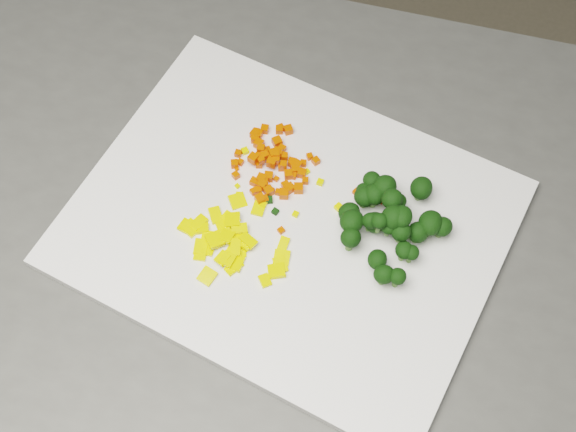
# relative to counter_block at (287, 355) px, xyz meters

# --- Properties ---
(counter_block) EXTENTS (1.05, 0.81, 0.90)m
(counter_block) POSITION_rel_counter_block_xyz_m (0.00, 0.00, 0.00)
(counter_block) COLOR #4A4B48
(counter_block) RESTS_ON ground
(cutting_board) EXTENTS (0.55, 0.49, 0.01)m
(cutting_board) POSITION_rel_counter_block_xyz_m (0.00, -0.00, 0.46)
(cutting_board) COLOR white
(cutting_board) RESTS_ON counter_block
(carrot_pile) EXTENTS (0.10, 0.10, 0.03)m
(carrot_pile) POSITION_rel_counter_block_xyz_m (-0.02, 0.07, 0.48)
(carrot_pile) COLOR #DE3B02
(carrot_pile) RESTS_ON cutting_board
(pepper_pile) EXTENTS (0.11, 0.11, 0.02)m
(pepper_pile) POSITION_rel_counter_block_xyz_m (-0.05, -0.03, 0.47)
(pepper_pile) COLOR yellow
(pepper_pile) RESTS_ON cutting_board
(broccoli_pile) EXTENTS (0.12, 0.12, 0.06)m
(broccoli_pile) POSITION_rel_counter_block_xyz_m (0.11, -0.01, 0.49)
(broccoli_pile) COLOR black
(broccoli_pile) RESTS_ON cutting_board
(carrot_cube_0) EXTENTS (0.01, 0.01, 0.01)m
(carrot_cube_0) POSITION_rel_counter_block_xyz_m (-0.06, 0.07, 0.46)
(carrot_cube_0) COLOR #DE3B02
(carrot_cube_0) RESTS_ON carrot_pile
(carrot_cube_1) EXTENTS (0.01, 0.01, 0.01)m
(carrot_cube_1) POSITION_rel_counter_block_xyz_m (-0.04, 0.06, 0.47)
(carrot_cube_1) COLOR #DE3B02
(carrot_cube_1) RESTS_ON carrot_pile
(carrot_cube_2) EXTENTS (0.01, 0.01, 0.01)m
(carrot_cube_2) POSITION_rel_counter_block_xyz_m (-0.01, 0.03, 0.47)
(carrot_cube_2) COLOR #DE3B02
(carrot_cube_2) RESTS_ON carrot_pile
(carrot_cube_3) EXTENTS (0.01, 0.01, 0.01)m
(carrot_cube_3) POSITION_rel_counter_block_xyz_m (0.01, 0.07, 0.47)
(carrot_cube_3) COLOR #DE3B02
(carrot_cube_3) RESTS_ON carrot_pile
(carrot_cube_4) EXTENTS (0.01, 0.01, 0.01)m
(carrot_cube_4) POSITION_rel_counter_block_xyz_m (-0.04, 0.04, 0.47)
(carrot_cube_4) COLOR #DE3B02
(carrot_cube_4) RESTS_ON carrot_pile
(carrot_cube_5) EXTENTS (0.01, 0.01, 0.01)m
(carrot_cube_5) POSITION_rel_counter_block_xyz_m (-0.03, 0.03, 0.47)
(carrot_cube_5) COLOR #DE3B02
(carrot_cube_5) RESTS_ON carrot_pile
(carrot_cube_6) EXTENTS (0.01, 0.01, 0.01)m
(carrot_cube_6) POSITION_rel_counter_block_xyz_m (-0.01, 0.09, 0.47)
(carrot_cube_6) COLOR #DE3B02
(carrot_cube_6) RESTS_ON carrot_pile
(carrot_cube_7) EXTENTS (0.01, 0.01, 0.01)m
(carrot_cube_7) POSITION_rel_counter_block_xyz_m (-0.03, 0.04, 0.47)
(carrot_cube_7) COLOR #DE3B02
(carrot_cube_7) RESTS_ON carrot_pile
(carrot_cube_8) EXTENTS (0.01, 0.01, 0.01)m
(carrot_cube_8) POSITION_rel_counter_block_xyz_m (0.00, 0.07, 0.47)
(carrot_cube_8) COLOR #DE3B02
(carrot_cube_8) RESTS_ON carrot_pile
(carrot_cube_9) EXTENTS (0.01, 0.01, 0.01)m
(carrot_cube_9) POSITION_rel_counter_block_xyz_m (-0.02, 0.06, 0.47)
(carrot_cube_9) COLOR #DE3B02
(carrot_cube_9) RESTS_ON carrot_pile
(carrot_cube_10) EXTENTS (0.01, 0.01, 0.01)m
(carrot_cube_10) POSITION_rel_counter_block_xyz_m (0.02, 0.08, 0.47)
(carrot_cube_10) COLOR #DE3B02
(carrot_cube_10) RESTS_ON carrot_pile
(carrot_cube_11) EXTENTS (0.01, 0.01, 0.01)m
(carrot_cube_11) POSITION_rel_counter_block_xyz_m (-0.03, 0.07, 0.47)
(carrot_cube_11) COLOR #DE3B02
(carrot_cube_11) RESTS_ON carrot_pile
(carrot_cube_12) EXTENTS (0.01, 0.01, 0.01)m
(carrot_cube_12) POSITION_rel_counter_block_xyz_m (0.03, 0.07, 0.47)
(carrot_cube_12) COLOR #DE3B02
(carrot_cube_12) RESTS_ON carrot_pile
(carrot_cube_13) EXTENTS (0.01, 0.01, 0.01)m
(carrot_cube_13) POSITION_rel_counter_block_xyz_m (-0.03, 0.02, 0.47)
(carrot_cube_13) COLOR #DE3B02
(carrot_cube_13) RESTS_ON carrot_pile
(carrot_cube_14) EXTENTS (0.01, 0.01, 0.01)m
(carrot_cube_14) POSITION_rel_counter_block_xyz_m (-0.02, 0.11, 0.47)
(carrot_cube_14) COLOR #DE3B02
(carrot_cube_14) RESTS_ON carrot_pile
(carrot_cube_15) EXTENTS (0.01, 0.01, 0.01)m
(carrot_cube_15) POSITION_rel_counter_block_xyz_m (-0.01, 0.04, 0.47)
(carrot_cube_15) COLOR #DE3B02
(carrot_cube_15) RESTS_ON carrot_pile
(carrot_cube_16) EXTENTS (0.01, 0.01, 0.01)m
(carrot_cube_16) POSITION_rel_counter_block_xyz_m (-0.00, 0.04, 0.47)
(carrot_cube_16) COLOR #DE3B02
(carrot_cube_16) RESTS_ON carrot_pile
(carrot_cube_17) EXTENTS (0.01, 0.01, 0.01)m
(carrot_cube_17) POSITION_rel_counter_block_xyz_m (-0.04, 0.11, 0.47)
(carrot_cube_17) COLOR #DE3B02
(carrot_cube_17) RESTS_ON carrot_pile
(carrot_cube_18) EXTENTS (0.01, 0.01, 0.01)m
(carrot_cube_18) POSITION_rel_counter_block_xyz_m (-0.05, 0.10, 0.47)
(carrot_cube_18) COLOR #DE3B02
(carrot_cube_18) RESTS_ON carrot_pile
(carrot_cube_19) EXTENTS (0.01, 0.01, 0.01)m
(carrot_cube_19) POSITION_rel_counter_block_xyz_m (-0.00, 0.05, 0.47)
(carrot_cube_19) COLOR #DE3B02
(carrot_cube_19) RESTS_ON carrot_pile
(carrot_cube_20) EXTENTS (0.01, 0.01, 0.01)m
(carrot_cube_20) POSITION_rel_counter_block_xyz_m (-0.01, 0.03, 0.47)
(carrot_cube_20) COLOR #DE3B02
(carrot_cube_20) RESTS_ON carrot_pile
(carrot_cube_21) EXTENTS (0.01, 0.01, 0.01)m
(carrot_cube_21) POSITION_rel_counter_block_xyz_m (-0.05, 0.10, 0.47)
(carrot_cube_21) COLOR #DE3B02
(carrot_cube_21) RESTS_ON carrot_pile
(carrot_cube_22) EXTENTS (0.01, 0.01, 0.01)m
(carrot_cube_22) POSITION_rel_counter_block_xyz_m (0.00, 0.06, 0.47)
(carrot_cube_22) COLOR #DE3B02
(carrot_cube_22) RESTS_ON carrot_pile
(carrot_cube_23) EXTENTS (0.01, 0.01, 0.01)m
(carrot_cube_23) POSITION_rel_counter_block_xyz_m (-0.01, 0.06, 0.47)
(carrot_cube_23) COLOR #DE3B02
(carrot_cube_23) RESTS_ON carrot_pile
(carrot_cube_24) EXTENTS (0.01, 0.01, 0.01)m
(carrot_cube_24) POSITION_rel_counter_block_xyz_m (-0.02, 0.07, 0.47)
(carrot_cube_24) COLOR #DE3B02
(carrot_cube_24) RESTS_ON carrot_pile
(carrot_cube_25) EXTENTS (0.01, 0.01, 0.01)m
(carrot_cube_25) POSITION_rel_counter_block_xyz_m (0.01, 0.07, 0.47)
(carrot_cube_25) COLOR #DE3B02
(carrot_cube_25) RESTS_ON carrot_pile
(carrot_cube_26) EXTENTS (0.01, 0.01, 0.01)m
(carrot_cube_26) POSITION_rel_counter_block_xyz_m (-0.01, 0.07, 0.47)
(carrot_cube_26) COLOR #DE3B02
(carrot_cube_26) RESTS_ON carrot_pile
(carrot_cube_27) EXTENTS (0.01, 0.01, 0.01)m
(carrot_cube_27) POSITION_rel_counter_block_xyz_m (-0.03, 0.08, 0.47)
(carrot_cube_27) COLOR #DE3B02
(carrot_cube_27) RESTS_ON carrot_pile
(carrot_cube_28) EXTENTS (0.01, 0.01, 0.01)m
(carrot_cube_28) POSITION_rel_counter_block_xyz_m (-0.03, 0.04, 0.47)
(carrot_cube_28) COLOR #DE3B02
(carrot_cube_28) RESTS_ON carrot_pile
(carrot_cube_29) EXTENTS (0.01, 0.01, 0.01)m
(carrot_cube_29) POSITION_rel_counter_block_xyz_m (-0.03, 0.04, 0.47)
(carrot_cube_29) COLOR #DE3B02
(carrot_cube_29) RESTS_ON carrot_pile
(carrot_cube_30) EXTENTS (0.01, 0.01, 0.01)m
(carrot_cube_30) POSITION_rel_counter_block_xyz_m (-0.02, 0.12, 0.47)
(carrot_cube_30) COLOR #DE3B02
(carrot_cube_30) RESTS_ON carrot_pile
(carrot_cube_31) EXTENTS (0.01, 0.01, 0.01)m
(carrot_cube_31) POSITION_rel_counter_block_xyz_m (-0.03, 0.02, 0.47)
(carrot_cube_31) COLOR #DE3B02
(carrot_cube_31) RESTS_ON carrot_pile
(carrot_cube_32) EXTENTS (0.01, 0.01, 0.01)m
(carrot_cube_32) POSITION_rel_counter_block_xyz_m (0.01, 0.06, 0.47)
(carrot_cube_32) COLOR #DE3B02
(carrot_cube_32) RESTS_ON carrot_pile
(carrot_cube_33) EXTENTS (0.01, 0.01, 0.01)m
(carrot_cube_33) POSITION_rel_counter_block_xyz_m (0.02, 0.05, 0.47)
(carrot_cube_33) COLOR #DE3B02
(carrot_cube_33) RESTS_ON carrot_pile
(carrot_cube_34) EXTENTS (0.01, 0.01, 0.01)m
(carrot_cube_34) POSITION_rel_counter_block_xyz_m (-0.04, 0.07, 0.47)
(carrot_cube_34) COLOR #DE3B02
(carrot_cube_34) RESTS_ON carrot_pile
(carrot_cube_35) EXTENTS (0.01, 0.01, 0.01)m
(carrot_cube_35) POSITION_rel_counter_block_xyz_m (-0.02, 0.08, 0.47)
(carrot_cube_35) COLOR #DE3B02
(carrot_cube_35) RESTS_ON carrot_pile
(carrot_cube_36) EXTENTS (0.01, 0.01, 0.01)m
(carrot_cube_36) POSITION_rel_counter_block_xyz_m (-0.01, 0.06, 0.47)
(carrot_cube_36) COLOR #DE3B02
(carrot_cube_36) RESTS_ON carrot_pile
(carrot_cube_37) EXTENTS (0.01, 0.01, 0.01)m
(carrot_cube_37) POSITION_rel_counter_block_xyz_m (-0.04, 0.09, 0.47)
(carrot_cube_37) COLOR #DE3B02
(carrot_cube_37) RESTS_ON carrot_pile
(carrot_cube_38) EXTENTS (0.01, 0.01, 0.01)m
(carrot_cube_38) POSITION_rel_counter_block_xyz_m (-0.01, 0.11, 0.47)
(carrot_cube_38) COLOR #DE3B02
(carrot_cube_38) RESTS_ON carrot_pile
(carrot_cube_39) EXTENTS (0.01, 0.01, 0.01)m
(carrot_cube_39) POSITION_rel_counter_block_xyz_m (-0.06, 0.08, 0.47)
(carrot_cube_39) COLOR #DE3B02
(carrot_cube_39) RESTS_ON carrot_pile
(carrot_cube_40) EXTENTS (0.01, 0.01, 0.01)m
(carrot_cube_40) POSITION_rel_counter_block_xyz_m (-0.04, 0.07, 0.47)
(carrot_cube_40) COLOR #DE3B02
(carrot_cube_40) RESTS_ON carrot_pile
(carrot_cube_41) EXTENTS (0.01, 0.01, 0.01)m
(carrot_cube_41) POSITION_rel_counter_block_xyz_m (-0.02, 0.08, 0.47)
(carrot_cube_41) COLOR #DE3B02
(carrot_cube_41) RESTS_ON carrot_pile
(carrot_cube_42) EXTENTS (0.01, 0.01, 0.01)m
(carrot_cube_42) POSITION_rel_counter_block_xyz_m (-0.02, 0.03, 0.46)
(carrot_cube_42) COLOR #DE3B02
(carrot_cube_42) RESTS_ON carrot_pile
(carrot_cube_43) EXTENTS (0.01, 0.01, 0.01)m
(carrot_cube_43) POSITION_rel_counter_block_xyz_m (-0.04, 0.11, 0.47)
(carrot_cube_43) COLOR #DE3B02
(carrot_cube_43) RESTS_ON carrot_pile
(carrot_cube_44) EXTENTS (0.01, 0.01, 0.01)m
(carrot_cube_44) POSITION_rel_counter_block_xyz_m (-0.02, 0.03, 0.47)
(carrot_cube_44) COLOR #DE3B02
(carrot_cube_44) RESTS_ON carrot_pile
(carrot_cube_45) EXTENTS (0.01, 0.01, 0.01)m
(carrot_cube_45) POSITION_rel_counter_block_xyz_m (-0.02, 0.05, 0.47)
(carrot_cube_45) COLOR #DE3B02
(carrot_cube_45) RESTS_ON carrot_pile
(carrot_cube_46) EXTENTS (0.01, 0.01, 0.01)m
(carrot_cube_46) POSITION_rel_counter_block_xyz_m (-0.04, 0.03, 0.47)
(carrot_cube_46) COLOR #DE3B02
(carrot_cube_46) RESTS_ON carrot_pile
(carrot_cube_47) EXTENTS (0.01, 0.01, 0.01)m
(carrot_cube_47) POSITION_rel_counter_block_xyz_m (0.00, 0.05, 0.47)
(carrot_cube_47) COLOR #DE3B02
(carrot_cube_47) RESTS_ON carrot_pile
(carrot_cube_48) EXTENTS (0.01, 0.01, 0.01)m
(carrot_cube_48) POSITION_rel_counter_block_xyz_m (-0.02, 0.10, 0.47)
(carrot_cube_48) COLOR #DE3B02
(carrot_cube_48) RESTS_ON carrot_pile
(carrot_cube_49) EXTENTS (0.01, 0.01, 0.01)m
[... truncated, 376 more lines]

